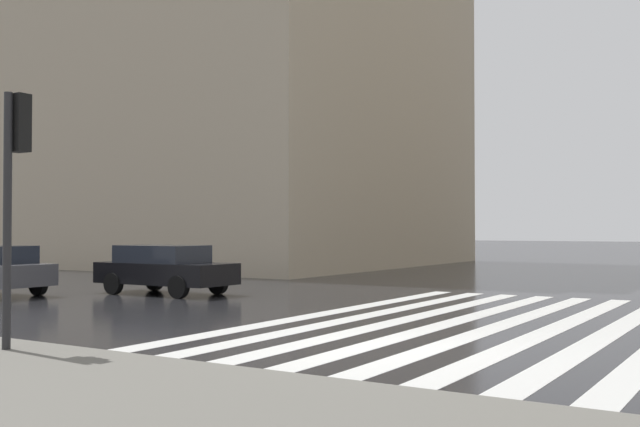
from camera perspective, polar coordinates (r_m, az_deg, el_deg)
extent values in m
plane|color=black|center=(12.01, 4.36, -10.17)|extent=(220.00, 220.00, 0.00)
cube|color=silver|center=(14.89, 21.33, -8.33)|extent=(13.00, 0.50, 0.01)
cube|color=silver|center=(15.10, 17.56, -8.25)|extent=(13.00, 0.50, 0.01)
cube|color=silver|center=(15.38, 13.91, -8.14)|extent=(13.00, 0.50, 0.01)
cube|color=silver|center=(15.72, 10.41, -8.01)|extent=(13.00, 0.50, 0.01)
cube|color=silver|center=(16.11, 7.06, -7.85)|extent=(13.00, 0.50, 0.01)
cube|color=silver|center=(16.55, 3.89, -7.68)|extent=(13.00, 0.50, 0.01)
cube|color=silver|center=(17.04, 0.89, -7.50)|extent=(13.00, 0.50, 0.01)
cube|color=tan|center=(45.10, -10.43, 8.89)|extent=(19.60, 28.46, 19.52)
cylinder|color=#232326|center=(11.69, -22.64, -0.48)|extent=(0.12, 0.12, 3.70)
cube|color=black|center=(11.90, -21.88, 6.39)|extent=(0.22, 0.30, 0.85)
sphere|color=red|center=(12.01, -21.40, 7.66)|extent=(0.17, 0.17, 0.17)
sphere|color=orange|center=(11.97, -21.41, 6.34)|extent=(0.17, 0.17, 0.17)
sphere|color=green|center=(11.94, -21.42, 5.01)|extent=(0.17, 0.17, 0.17)
cylinder|color=black|center=(22.77, -20.60, -5.06)|extent=(0.20, 0.62, 0.62)
cube|color=black|center=(22.12, -11.62, -4.45)|extent=(1.75, 4.10, 0.60)
cube|color=#232833|center=(22.19, -11.89, -3.01)|extent=(1.54, 2.46, 0.50)
cylinder|color=black|center=(21.92, -7.75, -5.28)|extent=(0.20, 0.62, 0.62)
cylinder|color=black|center=(20.68, -10.68, -5.51)|extent=(0.20, 0.62, 0.62)
cylinder|color=black|center=(23.59, -12.45, -4.97)|extent=(0.20, 0.62, 0.62)
cylinder|color=black|center=(22.44, -15.40, -5.15)|extent=(0.20, 0.62, 0.62)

